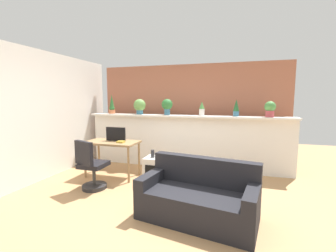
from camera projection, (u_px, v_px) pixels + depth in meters
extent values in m
plane|color=tan|center=(156.00, 204.00, 3.56)|extent=(12.00, 12.00, 0.00)
cube|color=white|center=(185.00, 143.00, 5.39)|extent=(4.75, 0.16, 1.22)
cube|color=white|center=(184.00, 116.00, 5.27)|extent=(4.75, 0.38, 0.04)
cube|color=#AD664C|center=(190.00, 114.00, 5.88)|extent=(4.75, 0.10, 2.50)
cube|color=white|center=(38.00, 116.00, 4.55)|extent=(0.12, 4.40, 2.60)
cylinder|color=#C66B42|center=(112.00, 112.00, 5.81)|extent=(0.16, 0.16, 0.10)
sphere|color=#2D7033|center=(112.00, 108.00, 5.79)|extent=(0.13, 0.13, 0.13)
cone|color=#2D7033|center=(112.00, 101.00, 5.77)|extent=(0.11, 0.11, 0.32)
cylinder|color=#386B84|center=(140.00, 112.00, 5.55)|extent=(0.16, 0.16, 0.11)
sphere|color=#669E4C|center=(140.00, 105.00, 5.53)|extent=(0.29, 0.29, 0.29)
cylinder|color=#386B84|center=(167.00, 112.00, 5.36)|extent=(0.14, 0.14, 0.15)
sphere|color=#2D7033|center=(167.00, 104.00, 5.34)|extent=(0.26, 0.26, 0.26)
cylinder|color=silver|center=(202.00, 112.00, 5.15)|extent=(0.12, 0.12, 0.15)
cone|color=#4C9347|center=(202.00, 105.00, 5.13)|extent=(0.12, 0.12, 0.17)
cylinder|color=#386B84|center=(236.00, 114.00, 4.94)|extent=(0.12, 0.12, 0.11)
cone|color=#235B2D|center=(236.00, 105.00, 4.91)|extent=(0.13, 0.13, 0.26)
cylinder|color=#B7474C|center=(270.00, 114.00, 4.72)|extent=(0.17, 0.17, 0.13)
sphere|color=#4C9347|center=(270.00, 107.00, 4.70)|extent=(0.22, 0.22, 0.22)
cylinder|color=#99754C|center=(85.00, 161.00, 4.74)|extent=(0.04, 0.04, 0.71)
cylinder|color=#99754C|center=(129.00, 165.00, 4.45)|extent=(0.04, 0.04, 0.71)
cylinder|color=#99754C|center=(99.00, 155.00, 5.22)|extent=(0.04, 0.04, 0.71)
cylinder|color=#99754C|center=(139.00, 159.00, 4.93)|extent=(0.04, 0.04, 0.71)
cube|color=#99754C|center=(112.00, 142.00, 4.79)|extent=(1.10, 0.60, 0.04)
cube|color=black|center=(116.00, 134.00, 4.83)|extent=(0.44, 0.04, 0.29)
cylinder|color=#262628|center=(95.00, 186.00, 4.20)|extent=(0.44, 0.44, 0.07)
cylinder|color=#333333|center=(94.00, 176.00, 4.17)|extent=(0.06, 0.06, 0.34)
cube|color=black|center=(94.00, 165.00, 4.15)|extent=(0.44, 0.44, 0.08)
cube|color=black|center=(84.00, 153.00, 3.97)|extent=(0.44, 0.21, 0.42)
cube|color=silver|center=(156.00, 169.00, 4.51)|extent=(0.40, 0.40, 0.50)
cube|color=black|center=(152.00, 172.00, 4.33)|extent=(0.28, 0.04, 0.28)
cylinder|color=#2D2D33|center=(153.00, 154.00, 4.45)|extent=(0.07, 0.07, 0.15)
cube|color=gold|center=(121.00, 142.00, 4.65)|extent=(0.14, 0.12, 0.04)
cube|color=black|center=(197.00, 205.00, 3.10)|extent=(1.66, 1.00, 0.40)
cube|color=black|center=(204.00, 171.00, 3.32)|extent=(1.57, 0.41, 0.40)
cube|color=black|center=(152.00, 178.00, 3.37)|extent=(0.28, 0.78, 0.16)
cube|color=black|center=(252.00, 195.00, 2.76)|extent=(0.28, 0.78, 0.16)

